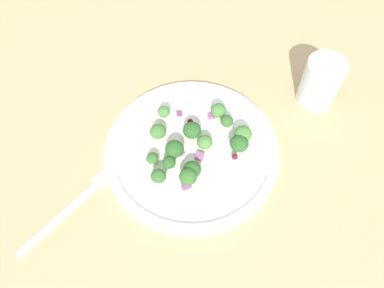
{
  "coord_description": "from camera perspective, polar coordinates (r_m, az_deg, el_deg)",
  "views": [
    {
      "loc": [
        -32.3,
        -10.09,
        55.3
      ],
      "look_at": [
        -2.43,
        1.79,
        2.7
      ],
      "focal_mm": 36.19,
      "sensor_mm": 36.0,
      "label": 1
    }
  ],
  "objects": [
    {
      "name": "ground_plane",
      "position": [
        0.66,
        2.24,
        -0.49
      ],
      "size": [
        180.0,
        180.0,
        2.0
      ],
      "primitive_type": "cube",
      "color": "tan"
    },
    {
      "name": "plate",
      "position": [
        0.63,
        0.0,
        -0.87
      ],
      "size": [
        28.54,
        28.54,
        1.7
      ],
      "color": "white",
      "rests_on": "ground_plane"
    },
    {
      "name": "dressing_pool",
      "position": [
        0.63,
        0.0,
        -0.67
      ],
      "size": [
        16.55,
        16.55,
        0.2
      ],
      "primitive_type": "cylinder",
      "color": "white",
      "rests_on": "plate"
    },
    {
      "name": "broccoli_floret_0",
      "position": [
        0.65,
        -4.2,
        4.75
      ],
      "size": [
        2.13,
        2.13,
        2.16
      ],
      "color": "#ADD18E",
      "rests_on": "plate"
    },
    {
      "name": "broccoli_floret_1",
      "position": [
        0.59,
        0.02,
        -3.79
      ],
      "size": [
        2.8,
        2.8,
        2.83
      ],
      "color": "#8EB77A",
      "rests_on": "plate"
    },
    {
      "name": "broccoli_floret_2",
      "position": [
        0.61,
        7.04,
        0.2
      ],
      "size": [
        2.99,
        2.99,
        3.03
      ],
      "color": "#ADD18E",
      "rests_on": "plate"
    },
    {
      "name": "broccoli_floret_3",
      "position": [
        0.63,
        -5.03,
        1.83
      ],
      "size": [
        2.66,
        2.66,
        2.69
      ],
      "color": "#9EC684",
      "rests_on": "plate"
    },
    {
      "name": "broccoli_floret_4",
      "position": [
        0.62,
        -0.0,
        2.02
      ],
      "size": [
        2.97,
        2.97,
        3.01
      ],
      "color": "#ADD18E",
      "rests_on": "plate"
    },
    {
      "name": "broccoli_floret_5",
      "position": [
        0.61,
        -5.84,
        -2.11
      ],
      "size": [
        1.97,
        1.97,
        1.99
      ],
      "color": "#8EB77A",
      "rests_on": "plate"
    },
    {
      "name": "broccoli_floret_6",
      "position": [
        0.6,
        -3.42,
        -2.75
      ],
      "size": [
        2.1,
        2.1,
        2.13
      ],
      "color": "#8EB77A",
      "rests_on": "plate"
    },
    {
      "name": "broccoli_floret_7",
      "position": [
        0.58,
        -0.81,
        -4.74
      ],
      "size": [
        2.73,
        2.73,
        2.77
      ],
      "color": "#8EB77A",
      "rests_on": "plate"
    },
    {
      "name": "broccoli_floret_8",
      "position": [
        0.63,
        7.52,
        1.49
      ],
      "size": [
        2.88,
        2.88,
        2.92
      ],
      "color": "#8EB77A",
      "rests_on": "plate"
    },
    {
      "name": "broccoli_floret_9",
      "position": [
        0.64,
        5.17,
        3.36
      ],
      "size": [
        2.14,
        2.14,
        2.17
      ],
      "color": "#9EC684",
      "rests_on": "plate"
    },
    {
      "name": "broccoli_floret_10",
      "position": [
        0.62,
        1.61,
        0.35
      ],
      "size": [
        2.5,
        2.5,
        2.53
      ],
      "color": "#ADD18E",
      "rests_on": "plate"
    },
    {
      "name": "broccoli_floret_11",
      "position": [
        0.6,
        -2.6,
        -0.74
      ],
      "size": [
        2.94,
        2.94,
        2.98
      ],
      "color": "#ADD18E",
      "rests_on": "plate"
    },
    {
      "name": "broccoli_floret_12",
      "position": [
        0.58,
        -4.97,
        -4.74
      ],
      "size": [
        2.36,
        2.36,
        2.39
      ],
      "color": "#ADD18E",
      "rests_on": "plate"
    },
    {
      "name": "broccoli_floret_13",
      "position": [
        0.65,
        3.57,
        5.05
      ],
      "size": [
        2.64,
        2.64,
        2.67
      ],
      "color": "#9EC684",
      "rests_on": "plate"
    },
    {
      "name": "cranberry_0",
      "position": [
        0.61,
        6.33,
        -1.87
      ],
      "size": [
        0.96,
        0.96,
        0.96
      ],
      "primitive_type": "sphere",
      "color": "maroon",
      "rests_on": "plate"
    },
    {
      "name": "cranberry_1",
      "position": [
        0.61,
        0.43,
        -2.96
      ],
      "size": [
        0.74,
        0.74,
        0.74
      ],
      "primitive_type": "sphere",
      "color": "#4C0A14",
      "rests_on": "plate"
    },
    {
      "name": "cranberry_2",
      "position": [
        0.65,
        -0.27,
        3.32
      ],
      "size": [
        0.97,
        0.97,
        0.97
      ],
      "primitive_type": "sphere",
      "color": "#4C0A14",
      "rests_on": "plate"
    },
    {
      "name": "onion_bit_0",
      "position": [
        0.61,
        0.95,
        -1.74
      ],
      "size": [
        1.42,
        1.32,
        0.45
      ],
      "primitive_type": "cube",
      "rotation": [
        0.0,
        0.0,
        0.07
      ],
      "color": "#A35B93",
      "rests_on": "plate"
    },
    {
      "name": "onion_bit_1",
      "position": [
        0.59,
        -0.65,
        -6.39
      ],
      "size": [
        1.63,
        1.64,
        0.36
      ],
      "primitive_type": "cube",
      "rotation": [
        0.0,
        0.0,
        0.78
      ],
      "color": "#A35B93",
      "rests_on": "plate"
    },
    {
      "name": "onion_bit_2",
      "position": [
        0.62,
        -1.73,
        -1.26
      ],
      "size": [
        1.38,
        1.45,
        0.43
      ],
      "primitive_type": "cube",
      "rotation": [
        0.0,
        0.0,
        1.15
      ],
      "color": "#934C84",
      "rests_on": "plate"
    },
    {
      "name": "onion_bit_3",
      "position": [
        0.66,
        -1.89,
        4.52
      ],
      "size": [
        1.42,
        1.37,
        0.32
      ],
      "primitive_type": "cube",
      "rotation": [
        0.0,
        0.0,
        2.16
      ],
      "color": "#843D75",
      "rests_on": "plate"
    },
    {
      "name": "onion_bit_4",
      "position": [
        0.66,
        2.87,
        4.13
      ],
      "size": [
        1.44,
        1.6,
        0.56
      ],
      "primitive_type": "cube",
      "rotation": [
        0.0,
        0.0,
        1.96
      ],
      "color": "#A35B93",
      "rests_on": "plate"
    },
    {
      "name": "fork",
      "position": [
        0.62,
        -16.92,
        -8.46
      ],
      "size": [
        18.1,
        8.01,
        0.5
      ],
      "color": "silver",
      "rests_on": "ground_plane"
    },
    {
      "name": "water_glass",
      "position": [
        0.71,
        18.43,
        8.67
      ],
      "size": [
        6.59,
        6.59,
        8.78
      ],
      "primitive_type": "cylinder",
      "color": "silver",
      "rests_on": "ground_plane"
    }
  ]
}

